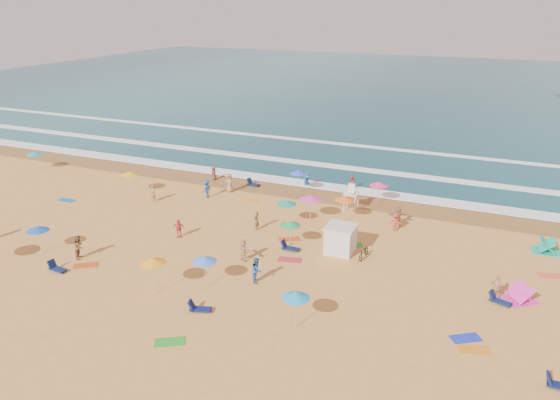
% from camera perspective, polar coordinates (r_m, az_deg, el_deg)
% --- Properties ---
extents(ground, '(220.00, 220.00, 0.00)m').
position_cam_1_polar(ground, '(42.50, -2.31, -4.62)').
color(ground, gold).
rests_on(ground, ground).
extents(ocean, '(220.00, 140.00, 0.18)m').
position_cam_1_polar(ocean, '(121.16, 15.51, 11.10)').
color(ocean, '#0C4756').
rests_on(ocean, ground).
extents(wet_sand, '(220.00, 220.00, 0.00)m').
position_cam_1_polar(wet_sand, '(53.17, 3.54, 0.61)').
color(wet_sand, olive).
rests_on(wet_sand, ground).
extents(surf_foam, '(200.00, 18.70, 0.05)m').
position_cam_1_polar(surf_foam, '(61.10, 6.40, 3.25)').
color(surf_foam, white).
rests_on(surf_foam, ground).
extents(cabana, '(2.00, 2.00, 2.00)m').
position_cam_1_polar(cabana, '(41.02, 6.34, -4.15)').
color(cabana, silver).
rests_on(cabana, ground).
extents(cabana_roof, '(2.20, 2.20, 0.12)m').
position_cam_1_polar(cabana_roof, '(40.59, 6.40, -2.79)').
color(cabana_roof, silver).
rests_on(cabana_roof, cabana).
extents(bicycle, '(0.79, 1.84, 0.94)m').
position_cam_1_polar(bicycle, '(40.53, 8.76, -5.42)').
color(bicycle, black).
rests_on(bicycle, ground).
extents(lifeguard_stand, '(1.20, 1.20, 2.10)m').
position_cam_1_polar(lifeguard_stand, '(49.23, 7.45, 0.12)').
color(lifeguard_stand, white).
rests_on(lifeguard_stand, ground).
extents(beach_umbrellas, '(67.39, 25.28, 0.79)m').
position_cam_1_polar(beach_umbrellas, '(42.40, 0.13, -1.62)').
color(beach_umbrellas, '#F91A37').
rests_on(beach_umbrellas, ground).
extents(loungers, '(56.22, 23.85, 0.34)m').
position_cam_1_polar(loungers, '(38.11, 1.72, -7.42)').
color(loungers, '#101C50').
rests_on(loungers, ground).
extents(towels, '(43.28, 23.34, 0.03)m').
position_cam_1_polar(towels, '(39.71, 0.49, -6.46)').
color(towels, '#CC4619').
rests_on(towels, ground).
extents(popup_tents, '(4.06, 10.54, 1.20)m').
position_cam_1_polar(popup_tents, '(41.71, 25.09, -6.26)').
color(popup_tents, '#F235AF').
rests_on(popup_tents, ground).
extents(beachgoers, '(43.21, 24.13, 2.12)m').
position_cam_1_polar(beachgoers, '(45.64, -0.34, -1.67)').
color(beachgoers, '#CC333F').
rests_on(beachgoers, ground).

